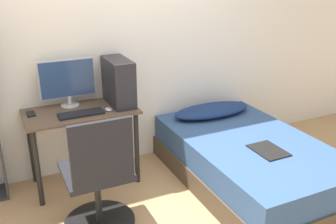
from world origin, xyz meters
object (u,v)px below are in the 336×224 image
object	(u,v)px
office_chair	(99,187)
pc_tower	(118,82)
keyboard	(81,114)
bed	(248,161)
monitor	(68,81)

from	to	relation	value
office_chair	pc_tower	size ratio (longest dim) A/B	2.22
keyboard	pc_tower	bearing A→B (deg)	18.86
bed	pc_tower	bearing A→B (deg)	145.64
office_chair	bed	world-z (taller)	office_chair
keyboard	office_chair	bearing A→B (deg)	-93.96
bed	keyboard	distance (m)	1.59
bed	keyboard	bearing A→B (deg)	158.34
office_chair	keyboard	distance (m)	0.72
office_chair	bed	bearing A→B (deg)	3.01
bed	monitor	size ratio (longest dim) A/B	3.70
office_chair	monitor	xyz separation A→B (m)	(0.00, 0.90, 0.58)
office_chair	monitor	size ratio (longest dim) A/B	1.93
office_chair	keyboard	bearing A→B (deg)	86.04
bed	monitor	distance (m)	1.81
bed	monitor	xyz separation A→B (m)	(-1.43, 0.82, 0.74)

